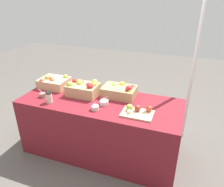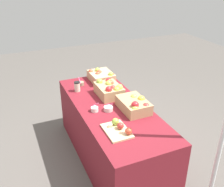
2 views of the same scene
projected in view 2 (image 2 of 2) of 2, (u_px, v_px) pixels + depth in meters
The scene contains 10 objects.
ground_plane at pixel (111, 157), 3.32m from camera, with size 10.00×10.00×0.00m, color #56514C.
table at pixel (111, 133), 3.16m from camera, with size 1.90×0.76×0.74m, color maroon.
apple_crate_left at pixel (101, 76), 3.62m from camera, with size 0.37×0.30×0.17m.
apple_crate_middle at pixel (110, 89), 3.20m from camera, with size 0.37×0.27×0.19m.
apple_crate_right at pixel (134, 105), 2.87m from camera, with size 0.40×0.27×0.18m.
cutting_board_front at pixel (118, 129), 2.54m from camera, with size 0.33×0.22×0.09m.
sample_bowl_near at pixel (108, 109), 2.89m from camera, with size 0.10×0.10×0.09m.
sample_bowl_mid at pixel (95, 109), 2.88m from camera, with size 0.08×0.09×0.10m.
sample_bowl_far at pixel (81, 83), 3.50m from camera, with size 0.09×0.08×0.10m.
coffee_cup at pixel (77, 87), 3.31m from camera, with size 0.07×0.07×0.13m.
Camera 2 is at (2.40, -1.04, 2.21)m, focal length 41.97 mm.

